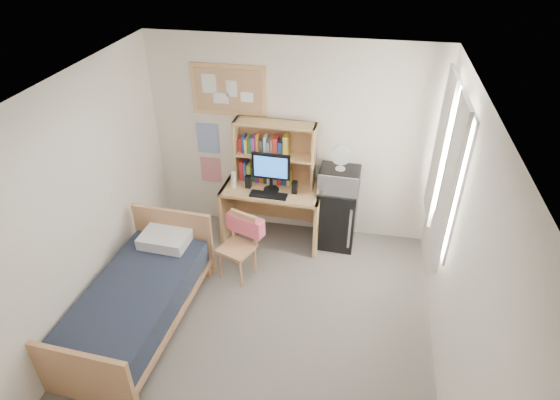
% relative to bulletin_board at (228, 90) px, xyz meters
% --- Properties ---
extents(floor, '(3.60, 4.20, 0.02)m').
position_rel_bulletin_board_xyz_m(floor, '(0.78, -2.08, -1.93)').
color(floor, gray).
rests_on(floor, ground).
extents(ceiling, '(3.60, 4.20, 0.02)m').
position_rel_bulletin_board_xyz_m(ceiling, '(0.78, -2.08, 0.68)').
color(ceiling, white).
rests_on(ceiling, wall_back).
extents(wall_back, '(3.60, 0.04, 2.60)m').
position_rel_bulletin_board_xyz_m(wall_back, '(0.78, 0.02, -0.62)').
color(wall_back, white).
rests_on(wall_back, floor).
extents(wall_left, '(0.04, 4.20, 2.60)m').
position_rel_bulletin_board_xyz_m(wall_left, '(-1.02, -2.08, -0.62)').
color(wall_left, white).
rests_on(wall_left, floor).
extents(wall_right, '(0.04, 4.20, 2.60)m').
position_rel_bulletin_board_xyz_m(wall_right, '(2.58, -2.08, -0.62)').
color(wall_right, white).
rests_on(wall_right, floor).
extents(window_unit, '(0.10, 1.40, 1.70)m').
position_rel_bulletin_board_xyz_m(window_unit, '(2.53, -0.88, -0.32)').
color(window_unit, white).
rests_on(window_unit, wall_right).
extents(curtain_left, '(0.04, 0.55, 1.70)m').
position_rel_bulletin_board_xyz_m(curtain_left, '(2.50, -1.28, -0.32)').
color(curtain_left, silver).
rests_on(curtain_left, wall_right).
extents(curtain_right, '(0.04, 0.55, 1.70)m').
position_rel_bulletin_board_xyz_m(curtain_right, '(2.50, -0.48, -0.32)').
color(curtain_right, silver).
rests_on(curtain_right, wall_right).
extents(bulletin_board, '(0.94, 0.03, 0.64)m').
position_rel_bulletin_board_xyz_m(bulletin_board, '(0.00, 0.00, 0.00)').
color(bulletin_board, tan).
rests_on(bulletin_board, wall_back).
extents(poster_wave, '(0.30, 0.01, 0.42)m').
position_rel_bulletin_board_xyz_m(poster_wave, '(-0.32, 0.01, -0.67)').
color(poster_wave, '#2B4DAC').
rests_on(poster_wave, wall_back).
extents(poster_japan, '(0.28, 0.01, 0.36)m').
position_rel_bulletin_board_xyz_m(poster_japan, '(-0.32, 0.01, -1.14)').
color(poster_japan, red).
rests_on(poster_japan, wall_back).
extents(desk, '(1.29, 0.68, 0.79)m').
position_rel_bulletin_board_xyz_m(desk, '(0.60, -0.32, -1.53)').
color(desk, '#DFAD6D').
rests_on(desk, floor).
extents(desk_chair, '(0.52, 0.52, 0.81)m').
position_rel_bulletin_board_xyz_m(desk_chair, '(0.33, -1.13, -1.51)').
color(desk_chair, tan).
rests_on(desk_chair, floor).
extents(mini_fridge, '(0.51, 0.51, 0.84)m').
position_rel_bulletin_board_xyz_m(mini_fridge, '(1.44, -0.25, -1.50)').
color(mini_fridge, black).
rests_on(mini_fridge, floor).
extents(bed, '(1.05, 1.94, 0.52)m').
position_rel_bulletin_board_xyz_m(bed, '(-0.50, -2.09, -1.66)').
color(bed, '#1B2130').
rests_on(bed, floor).
extents(hutch, '(1.02, 0.30, 0.83)m').
position_rel_bulletin_board_xyz_m(hutch, '(0.61, -0.17, -0.72)').
color(hutch, '#DFAD6D').
rests_on(hutch, desk).
extents(monitor, '(0.48, 0.06, 0.51)m').
position_rel_bulletin_board_xyz_m(monitor, '(0.60, -0.38, -0.88)').
color(monitor, black).
rests_on(monitor, desk).
extents(keyboard, '(0.47, 0.17, 0.02)m').
position_rel_bulletin_board_xyz_m(keyboard, '(0.59, -0.52, -1.12)').
color(keyboard, black).
rests_on(keyboard, desk).
extents(speaker_left, '(0.07, 0.07, 0.17)m').
position_rel_bulletin_board_xyz_m(speaker_left, '(0.30, -0.37, -1.05)').
color(speaker_left, black).
rests_on(speaker_left, desk).
extents(speaker_right, '(0.07, 0.07, 0.16)m').
position_rel_bulletin_board_xyz_m(speaker_right, '(0.90, -0.39, -1.05)').
color(speaker_right, black).
rests_on(speaker_right, desk).
extents(water_bottle, '(0.07, 0.07, 0.22)m').
position_rel_bulletin_board_xyz_m(water_bottle, '(0.12, -0.40, -1.02)').
color(water_bottle, white).
rests_on(water_bottle, desk).
extents(hoodie, '(0.49, 0.30, 0.23)m').
position_rel_bulletin_board_xyz_m(hoodie, '(0.40, -0.94, -1.29)').
color(hoodie, '#FC6076').
rests_on(hoodie, desk_chair).
extents(microwave, '(0.51, 0.39, 0.28)m').
position_rel_bulletin_board_xyz_m(microwave, '(1.44, -0.27, -0.94)').
color(microwave, silver).
rests_on(microwave, mini_fridge).
extents(desk_fan, '(0.25, 0.25, 0.30)m').
position_rel_bulletin_board_xyz_m(desk_fan, '(1.44, -0.27, -0.65)').
color(desk_fan, white).
rests_on(desk_fan, microwave).
extents(pillow, '(0.56, 0.41, 0.13)m').
position_rel_bulletin_board_xyz_m(pillow, '(-0.46, -1.34, -1.34)').
color(pillow, white).
rests_on(pillow, bed).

